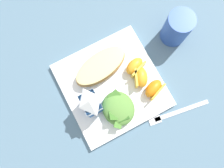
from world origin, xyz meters
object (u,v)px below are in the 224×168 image
at_px(white_plate, 112,85).
at_px(orange_wedge_rear, 135,66).
at_px(orange_wedge_front, 154,89).
at_px(metal_fork, 174,113).
at_px(green_salad_pile, 118,109).
at_px(cheesy_pizza_bread, 101,67).
at_px(drinking_blue_cup, 177,28).
at_px(milk_carton, 91,103).
at_px(orange_wedge_middle, 141,77).

relative_size(white_plate, orange_wedge_rear, 4.09).
xyz_separation_m(orange_wedge_front, metal_fork, (-0.09, -0.02, -0.03)).
distance_m(green_salad_pile, metal_fork, 0.17).
height_order(white_plate, metal_fork, white_plate).
xyz_separation_m(cheesy_pizza_bread, green_salad_pile, (-0.13, 0.01, 0.00)).
relative_size(metal_fork, drinking_blue_cup, 1.74).
distance_m(orange_wedge_front, orange_wedge_rear, 0.09).
bearing_deg(orange_wedge_rear, orange_wedge_front, -169.32).
distance_m(cheesy_pizza_bread, drinking_blue_cup, 0.25).
xyz_separation_m(orange_wedge_rear, metal_fork, (-0.17, -0.04, -0.03)).
height_order(white_plate, drinking_blue_cup, drinking_blue_cup).
relative_size(milk_carton, drinking_blue_cup, 1.01).
xyz_separation_m(milk_carton, orange_wedge_middle, (0.01, -0.16, -0.04)).
bearing_deg(orange_wedge_rear, metal_fork, -167.20).
relative_size(green_salad_pile, orange_wedge_front, 1.50).
bearing_deg(cheesy_pizza_bread, green_salad_pile, 174.65).
bearing_deg(white_plate, orange_wedge_front, -125.63).
height_order(orange_wedge_middle, drinking_blue_cup, drinking_blue_cup).
bearing_deg(drinking_blue_cup, orange_wedge_middle, 115.23).
height_order(green_salad_pile, metal_fork, green_salad_pile).
bearing_deg(metal_fork, cheesy_pizza_bread, 30.26).
bearing_deg(orange_wedge_middle, green_salad_pile, 116.48).
height_order(orange_wedge_front, orange_wedge_middle, same).
bearing_deg(orange_wedge_front, milk_carton, 76.66).
bearing_deg(green_salad_pile, drinking_blue_cup, -64.29).
bearing_deg(metal_fork, white_plate, 37.43).
bearing_deg(orange_wedge_front, orange_wedge_middle, 19.11).
bearing_deg(orange_wedge_rear, green_salad_pile, 130.24).
bearing_deg(metal_fork, orange_wedge_front, 14.78).
relative_size(white_plate, drinking_blue_cup, 2.58).
xyz_separation_m(white_plate, orange_wedge_front, (-0.07, -0.10, 0.03)).
relative_size(cheesy_pizza_bread, orange_wedge_middle, 2.61).
height_order(cheesy_pizza_bread, drinking_blue_cup, drinking_blue_cup).
relative_size(white_plate, cheesy_pizza_bread, 1.55).
relative_size(white_plate, green_salad_pile, 2.70).
relative_size(white_plate, orange_wedge_middle, 4.04).
relative_size(cheesy_pizza_bread, metal_fork, 0.96).
relative_size(green_salad_pile, metal_fork, 0.55).
height_order(cheesy_pizza_bread, orange_wedge_rear, orange_wedge_rear).
relative_size(cheesy_pizza_bread, milk_carton, 1.64).
relative_size(milk_carton, orange_wedge_rear, 1.61).
bearing_deg(orange_wedge_front, cheesy_pizza_bread, 38.68).
bearing_deg(milk_carton, white_plate, -69.83).
bearing_deg(white_plate, orange_wedge_middle, -105.34).
distance_m(orange_wedge_rear, drinking_blue_cup, 0.17).
relative_size(green_salad_pile, orange_wedge_middle, 1.50).
bearing_deg(orange_wedge_middle, cheesy_pizza_bread, 46.84).
height_order(cheesy_pizza_bread, orange_wedge_front, orange_wedge_front).
distance_m(white_plate, drinking_blue_cup, 0.25).
bearing_deg(drinking_blue_cup, white_plate, 102.48).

